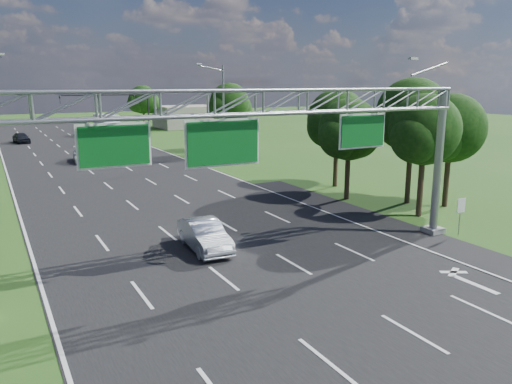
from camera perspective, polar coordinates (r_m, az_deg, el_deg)
ground at (r=39.31m, az=-12.74°, el=-0.11°), size 220.00×220.00×0.00m
road at (r=39.31m, az=-12.74°, el=-0.11°), size 18.00×180.00×0.02m
road_flare at (r=30.49m, az=15.12°, el=-3.86°), size 3.00×30.00×0.02m
sign_gantry at (r=21.81m, az=0.57°, el=8.65°), size 23.50×1.00×9.56m
regulatory_sign at (r=29.72m, az=22.37°, el=-1.79°), size 0.60×0.08×2.10m
traffic_signal at (r=74.24m, az=-14.88°, el=9.59°), size 12.21×0.24×7.00m
streetlight_r_mid at (r=51.80m, az=-3.93°, el=9.37°), size 2.97×0.22×10.16m
tree_cluster_right at (r=36.38m, az=15.26°, el=7.25°), size 9.91×14.60×8.68m
tree_verge_rd at (r=61.09m, az=-3.00°, el=9.89°), size 5.76×4.80×8.28m
tree_verge_re at (r=88.53m, az=-12.74°, el=10.11°), size 5.76×4.80×7.84m
building_right at (r=95.59m, az=-7.53°, el=8.54°), size 12.00×9.00×4.00m
silver_sedan at (r=25.47m, az=-5.91°, el=-4.94°), size 1.87×4.67×1.51m
car_queue_a at (r=56.43m, az=-19.06°, el=4.04°), size 2.61×5.38×1.51m
car_queue_c at (r=77.38m, az=-25.25°, el=5.63°), size 2.33×4.54×1.48m
car_queue_d at (r=62.11m, az=-13.84°, el=4.99°), size 1.62×4.07×1.32m
box_truck at (r=85.12m, az=-16.60°, el=7.34°), size 3.07×8.57×3.16m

